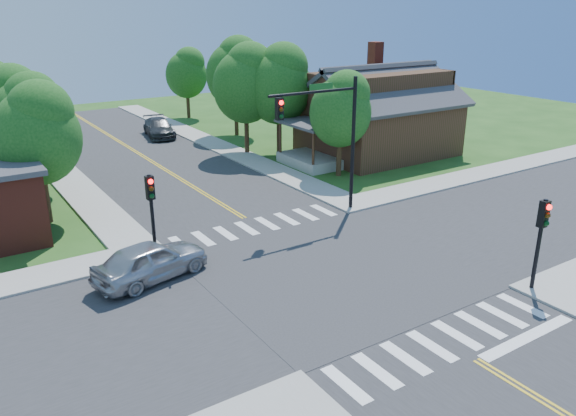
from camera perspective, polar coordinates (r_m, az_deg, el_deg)
ground at (r=23.84m, az=4.43°, el=-6.52°), size 100.00×100.00×0.00m
road_ns at (r=23.83m, az=4.43°, el=-6.47°), size 10.00×90.00×0.04m
road_ew at (r=23.82m, az=4.43°, el=-6.46°), size 90.00×10.00×0.04m
intersection_patch at (r=23.84m, az=4.43°, el=-6.52°), size 10.20×10.20×0.06m
sidewalk_ne at (r=44.90m, az=8.21°, el=6.14°), size 40.00×40.00×0.14m
crosswalk_north at (r=28.53m, az=-3.16°, el=-1.81°), size 8.85×2.00×0.01m
crosswalk_south at (r=19.93m, az=15.61°, el=-12.82°), size 8.85×2.00×0.01m
centerline at (r=23.82m, az=4.43°, el=-6.42°), size 0.30×90.00×0.01m
stop_bar at (r=21.05m, az=23.14°, el=-12.06°), size 4.60×0.45×0.09m
signal_mast_ne at (r=28.75m, az=4.10°, el=8.34°), size 5.30×0.42×7.20m
signal_pole_se at (r=23.26m, az=24.38°, el=-1.86°), size 0.34×0.42×3.80m
signal_pole_nw at (r=24.92m, az=-13.73°, el=0.78°), size 0.34×0.42×3.80m
house_ne at (r=42.63m, az=9.11°, el=9.84°), size 13.05×8.80×7.11m
tree_e_a at (r=36.28m, az=5.52°, el=10.12°), size 4.03×3.83×6.85m
tree_e_b at (r=41.45m, az=-0.82°, el=12.68°), size 4.84×4.60×8.23m
tree_e_c at (r=48.44m, az=-5.30°, el=13.74°), size 4.91×4.67×8.36m
tree_e_d at (r=57.16m, az=-10.20°, el=13.47°), size 4.05×3.85×6.89m
tree_w_a at (r=30.35m, az=-24.07°, el=7.15°), size 4.29×4.08×7.30m
tree_w_b at (r=37.42m, az=-26.33°, el=9.13°), size 4.40×4.18×7.49m
tree_house at (r=41.87m, az=-4.21°, el=12.71°), size 4.84×4.60×8.23m
tree_bldg at (r=35.64m, az=-24.72°, el=8.59°), size 4.22×4.01×7.17m
car_silver at (r=23.48m, az=-13.77°, el=-5.29°), size 4.08×5.65×1.63m
car_dgrey at (r=49.45m, az=-12.97°, el=7.91°), size 4.05×5.99×1.51m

